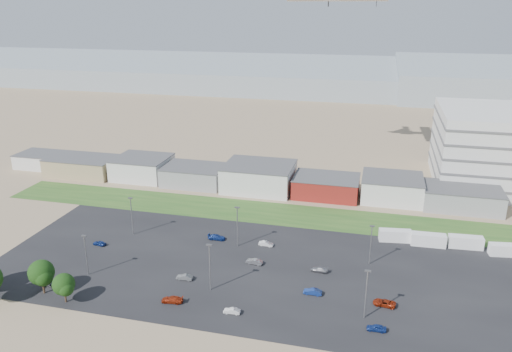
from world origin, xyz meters
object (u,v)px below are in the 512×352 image
(box_trailer_a, at_px, (395,236))
(parked_car_11, at_px, (266,244))
(parked_car_5, at_px, (99,243))
(parked_car_3, at_px, (172,299))
(parked_car_12, at_px, (319,269))
(parked_car_1, at_px, (313,292))
(parked_car_2, at_px, (376,328))
(parked_car_0, at_px, (384,303))
(parked_car_7, at_px, (254,261))
(parked_car_4, at_px, (185,277))
(parked_car_6, at_px, (217,237))
(parked_car_10, at_px, (50,283))
(parked_car_13, at_px, (232,311))

(box_trailer_a, relative_size, parked_car_11, 2.20)
(parked_car_5, bearing_deg, parked_car_3, 63.32)
(parked_car_12, bearing_deg, parked_car_1, 6.10)
(box_trailer_a, height_order, parked_car_2, box_trailer_a)
(box_trailer_a, xyz_separation_m, parked_car_1, (-16.90, -29.84, -0.87))
(parked_car_0, bearing_deg, parked_car_7, -101.68)
(parked_car_11, relative_size, parked_car_12, 0.92)
(parked_car_4, height_order, parked_car_5, parked_car_4)
(parked_car_4, bearing_deg, parked_car_6, 176.51)
(parked_car_1, relative_size, parked_car_11, 1.06)
(box_trailer_a, bearing_deg, parked_car_6, -174.31)
(parked_car_0, relative_size, parked_car_11, 1.23)
(parked_car_2, bearing_deg, parked_car_4, -101.79)
(parked_car_3, bearing_deg, box_trailer_a, 126.28)
(box_trailer_a, bearing_deg, parked_car_5, -171.48)
(parked_car_3, bearing_deg, parked_car_4, -180.00)
(parked_car_2, distance_m, parked_car_3, 40.33)
(parked_car_11, bearing_deg, parked_car_5, 107.04)
(parked_car_0, bearing_deg, parked_car_1, -85.15)
(parked_car_5, distance_m, parked_car_12, 55.11)
(parked_car_1, bearing_deg, parked_car_5, -98.37)
(parked_car_1, height_order, parked_car_6, parked_car_6)
(parked_car_3, height_order, parked_car_10, parked_car_3)
(parked_car_0, distance_m, parked_car_12, 17.62)
(parked_car_4, distance_m, parked_car_5, 28.80)
(parked_car_3, xyz_separation_m, parked_car_6, (-0.29, 29.36, 0.01))
(parked_car_0, distance_m, parked_car_13, 30.52)
(parked_car_0, bearing_deg, parked_car_10, -74.87)
(parked_car_2, distance_m, parked_car_10, 68.36)
(parked_car_10, relative_size, parked_car_12, 1.01)
(parked_car_12, bearing_deg, box_trailer_a, 147.39)
(parked_car_2, relative_size, parked_car_5, 1.08)
(parked_car_0, height_order, parked_car_11, parked_car_0)
(parked_car_11, bearing_deg, parked_car_3, 159.63)
(parked_car_0, distance_m, parked_car_7, 31.11)
(parked_car_5, bearing_deg, parked_car_7, 98.15)
(parked_car_1, bearing_deg, parked_car_12, -179.68)
(parked_car_4, xyz_separation_m, parked_car_5, (-26.91, 10.26, -0.03))
(parked_car_5, xyz_separation_m, parked_car_11, (40.60, 9.80, 0.03))
(parked_car_3, height_order, parked_car_11, parked_car_3)
(parked_car_3, height_order, parked_car_4, parked_car_3)
(parked_car_0, xyz_separation_m, parked_car_7, (-29.43, 10.08, 0.02))
(parked_car_7, bearing_deg, parked_car_13, 8.41)
(parked_car_2, relative_size, parked_car_7, 0.93)
(parked_car_5, relative_size, parked_car_11, 0.92)
(box_trailer_a, height_order, parked_car_3, box_trailer_a)
(parked_car_0, relative_size, parked_car_13, 1.35)
(parked_car_12, bearing_deg, parked_car_4, -62.44)
(parked_car_4, distance_m, parked_car_13, 16.74)
(parked_car_1, xyz_separation_m, parked_car_6, (-27.45, 19.49, 0.02))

